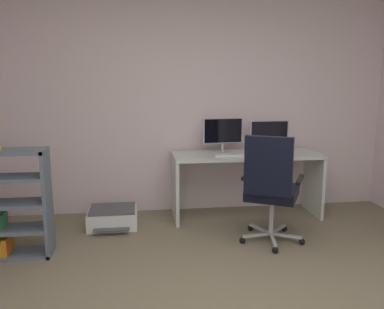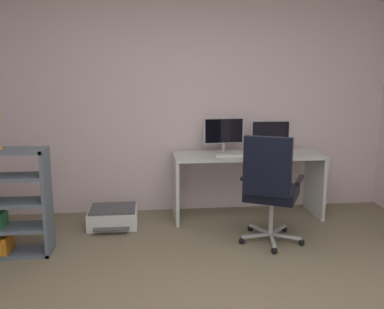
{
  "view_description": "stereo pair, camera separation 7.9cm",
  "coord_description": "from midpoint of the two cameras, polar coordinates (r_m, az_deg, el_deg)",
  "views": [
    {
      "loc": [
        -0.59,
        -2.17,
        1.58
      ],
      "look_at": [
        -0.05,
        1.9,
        0.8
      ],
      "focal_mm": 37.94,
      "sensor_mm": 36.0,
      "label": 1
    },
    {
      "loc": [
        -0.51,
        -2.18,
        1.58
      ],
      "look_at": [
        -0.05,
        1.9,
        0.8
      ],
      "focal_mm": 37.94,
      "sensor_mm": 36.0,
      "label": 2
    }
  ],
  "objects": [
    {
      "name": "computer_mouse",
      "position": [
        4.5,
        8.94,
        0.06
      ],
      "size": [
        0.08,
        0.11,
        0.03
      ],
      "primitive_type": "cube",
      "rotation": [
        0.0,
        0.0,
        0.25
      ],
      "color": "black",
      "rests_on": "desk"
    },
    {
      "name": "desk",
      "position": [
        4.64,
        8.24,
        -2.11
      ],
      "size": [
        1.66,
        0.57,
        0.74
      ],
      "color": "silver",
      "rests_on": "ground"
    },
    {
      "name": "keyboard",
      "position": [
        4.46,
        5.88,
        -0.06
      ],
      "size": [
        0.34,
        0.13,
        0.02
      ],
      "primitive_type": "cube",
      "rotation": [
        0.0,
        0.0,
        -0.0
      ],
      "color": "silver",
      "rests_on": "desk"
    },
    {
      "name": "wall_back",
      "position": [
        4.81,
        0.18,
        7.78
      ],
      "size": [
        4.74,
        0.1,
        2.66
      ],
      "primitive_type": "cube",
      "color": "silver",
      "rests_on": "ground"
    },
    {
      "name": "monitor_main",
      "position": [
        4.64,
        4.96,
        3.14
      ],
      "size": [
        0.47,
        0.18,
        0.39
      ],
      "color": "#B2B5B7",
      "rests_on": "desk"
    },
    {
      "name": "printer",
      "position": [
        4.51,
        -10.53,
        -8.6
      ],
      "size": [
        0.52,
        0.51,
        0.2
      ],
      "color": "white",
      "rests_on": "ground"
    },
    {
      "name": "office_chair",
      "position": [
        3.87,
        11.52,
        -4.36
      ],
      "size": [
        0.66,
        0.7,
        1.07
      ],
      "color": "#B7BABC",
      "rests_on": "ground"
    },
    {
      "name": "monitor_secondary",
      "position": [
        4.78,
        11.41,
        2.93
      ],
      "size": [
        0.46,
        0.18,
        0.36
      ],
      "color": "#B2B5B7",
      "rests_on": "desk"
    }
  ]
}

